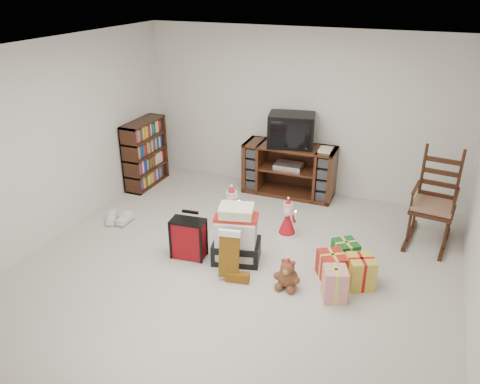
# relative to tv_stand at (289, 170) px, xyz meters

# --- Properties ---
(room) EXTENTS (5.01, 5.01, 2.51)m
(room) POSITION_rel_tv_stand_xyz_m (0.06, -2.22, 0.84)
(room) COLOR beige
(room) RESTS_ON ground
(tv_stand) EXTENTS (1.42, 0.53, 0.80)m
(tv_stand) POSITION_rel_tv_stand_xyz_m (0.00, 0.00, 0.00)
(tv_stand) COLOR #402012
(tv_stand) RESTS_ON floor
(bookshelf) EXTENTS (0.30, 0.89, 1.08)m
(bookshelf) POSITION_rel_tv_stand_xyz_m (-2.26, -0.55, 0.12)
(bookshelf) COLOR #361B0E
(bookshelf) RESTS_ON floor
(rocking_chair) EXTENTS (0.61, 0.90, 1.29)m
(rocking_chair) POSITION_rel_tv_stand_xyz_m (2.11, -0.65, 0.04)
(rocking_chair) COLOR #361B0E
(rocking_chair) RESTS_ON floor
(gift_pile) EXTENTS (0.65, 0.54, 0.71)m
(gift_pile) POSITION_rel_tv_stand_xyz_m (-0.01, -2.07, -0.09)
(gift_pile) COLOR black
(gift_pile) RESTS_ON floor
(red_suitcase) EXTENTS (0.41, 0.25, 0.60)m
(red_suitcase) POSITION_rel_tv_stand_xyz_m (-0.57, -2.24, -0.14)
(red_suitcase) COLOR maroon
(red_suitcase) RESTS_ON floor
(stocking) EXTENTS (0.31, 0.18, 0.62)m
(stocking) POSITION_rel_tv_stand_xyz_m (0.06, -2.46, -0.09)
(stocking) COLOR #0C7112
(stocking) RESTS_ON floor
(teddy_bear) EXTENTS (0.24, 0.21, 0.35)m
(teddy_bear) POSITION_rel_tv_stand_xyz_m (0.72, -2.36, -0.25)
(teddy_bear) COLOR brown
(teddy_bear) RESTS_ON floor
(santa_figurine) EXTENTS (0.27, 0.25, 0.55)m
(santa_figurine) POSITION_rel_tv_stand_xyz_m (0.38, -1.26, -0.19)
(santa_figurine) COLOR #B1131D
(santa_figurine) RESTS_ON floor
(mrs_claus_figurine) EXTENTS (0.32, 0.30, 0.65)m
(mrs_claus_figurine) POSITION_rel_tv_stand_xyz_m (-0.36, -1.41, -0.15)
(mrs_claus_figurine) COLOR #B1131D
(mrs_claus_figurine) RESTS_ON floor
(sneaker_pair) EXTENTS (0.35, 0.30, 0.10)m
(sneaker_pair) POSITION_rel_tv_stand_xyz_m (-1.90, -1.85, -0.35)
(sneaker_pair) COLOR silver
(sneaker_pair) RESTS_ON floor
(gift_cluster) EXTENTS (0.63, 0.96, 0.29)m
(gift_cluster) POSITION_rel_tv_stand_xyz_m (1.20, -1.96, -0.26)
(gift_cluster) COLOR #A82013
(gift_cluster) RESTS_ON floor
(crt_television) EXTENTS (0.76, 0.62, 0.49)m
(crt_television) POSITION_rel_tv_stand_xyz_m (0.01, -0.01, 0.65)
(crt_television) COLOR black
(crt_television) RESTS_ON tv_stand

